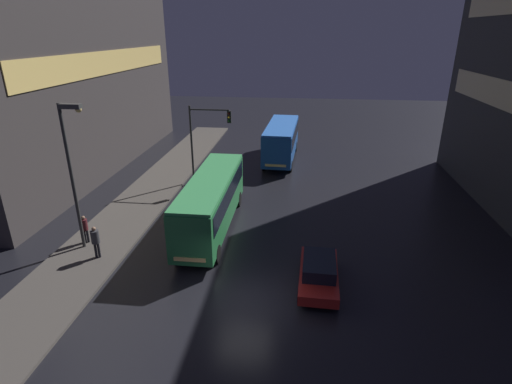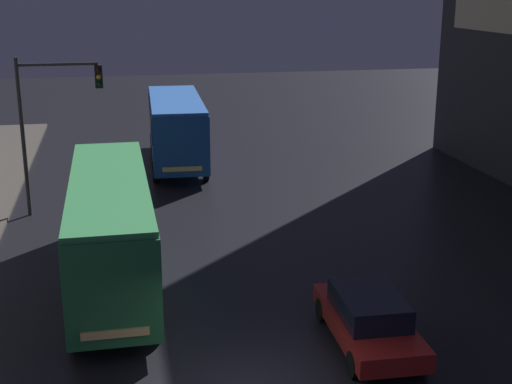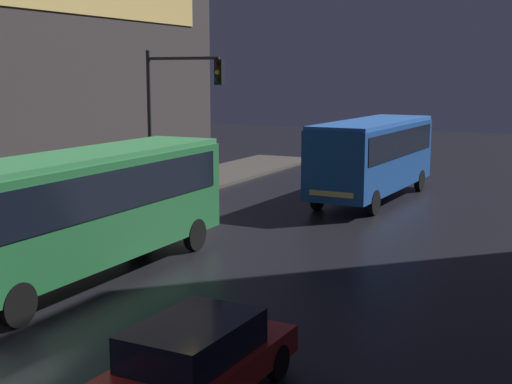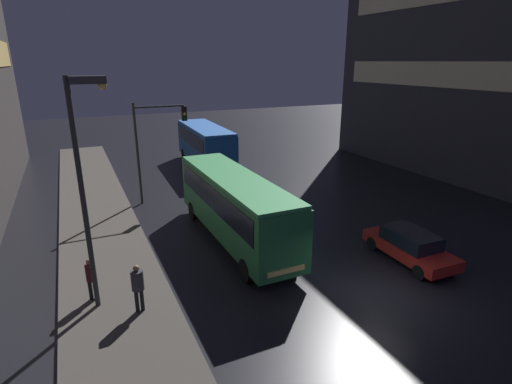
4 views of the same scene
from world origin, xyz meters
name	(u,v)px [view 4 (image 4 of 4)]	position (x,y,z in m)	size (l,w,h in m)	color
ground_plane	(376,298)	(0.00, 0.00, 0.00)	(120.00, 120.00, 0.00)	black
sidewalk_left	(103,238)	(-9.00, 10.00, 0.07)	(4.00, 48.00, 0.15)	#47423D
building_right_block	(486,36)	(20.06, 12.17, 10.44)	(10.07, 21.65, 20.88)	#2D2D33
bus_near	(235,202)	(-2.97, 6.96, 2.09)	(2.40, 10.40, 3.39)	#236B38
bus_far	(205,142)	(0.40, 21.85, 2.12)	(2.97, 9.45, 3.45)	#194793
car_taxi	(410,245)	(3.41, 1.79, 0.73)	(1.96, 4.44, 1.41)	maroon
pedestrian_near	(91,276)	(-9.77, 4.23, 1.12)	(0.50, 0.50, 1.65)	black
pedestrian_mid	(138,283)	(-8.33, 2.72, 1.26)	(0.56, 0.56, 1.81)	black
traffic_light_main	(155,136)	(-5.12, 14.66, 4.25)	(3.27, 0.35, 6.29)	#2D2D2D
street_lamp_sidewalk	(86,163)	(-9.44, 3.73, 5.44)	(1.25, 0.36, 8.05)	#2D2D2D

